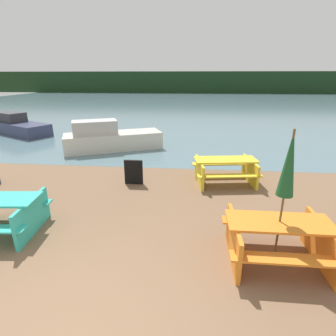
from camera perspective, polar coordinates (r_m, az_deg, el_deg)
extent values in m
cube|color=slate|center=(33.97, 2.72, 14.06)|extent=(60.00, 50.00, 0.00)
cube|color=#193319|center=(53.83, 3.78, 18.12)|extent=(80.00, 1.60, 4.00)
cube|color=orange|center=(4.92, 23.13, -10.84)|extent=(1.77, 0.71, 0.04)
cube|color=orange|center=(4.66, 24.64, -17.60)|extent=(1.77, 0.29, 0.04)
cube|color=orange|center=(5.53, 21.01, -10.90)|extent=(1.77, 0.29, 0.04)
cube|color=orange|center=(4.95, 14.03, -14.95)|extent=(0.07, 1.38, 0.74)
cube|color=orange|center=(5.40, 30.30, -14.15)|extent=(0.07, 1.38, 0.74)
cube|color=#33B7A8|center=(6.91, -30.15, -6.50)|extent=(1.56, 0.42, 0.04)
cube|color=#33B7A8|center=(6.20, -27.41, -9.30)|extent=(0.19, 1.38, 0.73)
cube|color=yellow|center=(8.10, 12.43, 1.79)|extent=(1.93, 0.95, 0.04)
cube|color=yellow|center=(7.70, 13.28, -1.65)|extent=(1.87, 0.53, 0.04)
cube|color=yellow|center=(8.70, 11.38, 0.93)|extent=(1.87, 0.53, 0.04)
cube|color=yellow|center=(8.06, 6.83, -0.82)|extent=(0.26, 1.38, 0.71)
cube|color=yellow|center=(8.46, 17.39, -0.61)|extent=(0.26, 1.38, 0.71)
cylinder|color=brown|center=(4.74, 23.79, -6.42)|extent=(0.04, 0.04, 2.37)
cone|color=#195128|center=(4.52, 24.87, 0.92)|extent=(0.27, 0.27, 1.09)
cube|color=beige|center=(12.05, -11.74, 5.78)|extent=(4.39, 2.90, 0.74)
cube|color=#B2B2B2|center=(11.86, -15.62, 8.53)|extent=(2.07, 1.59, 0.59)
cube|color=#333856|center=(17.26, -29.64, 7.55)|extent=(4.37, 3.20, 0.65)
cube|color=#333338|center=(17.85, -31.13, 9.53)|extent=(2.09, 1.73, 0.52)
cube|color=black|center=(7.98, -7.50, -0.90)|extent=(0.55, 0.08, 0.75)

